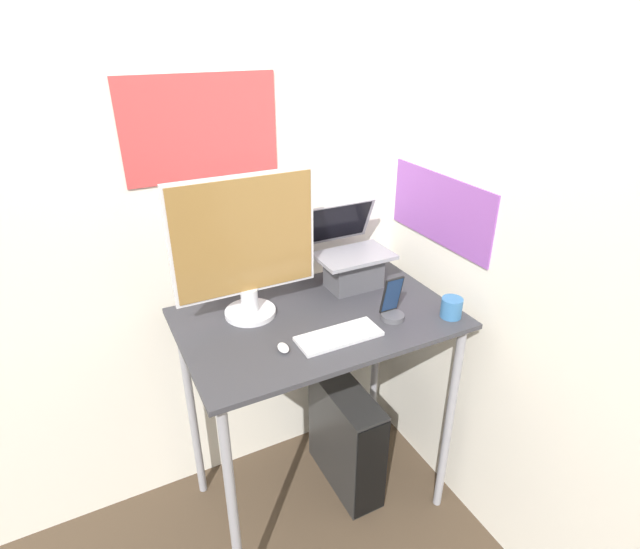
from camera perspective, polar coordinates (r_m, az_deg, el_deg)
name	(u,v)px	position (r m, az deg, el deg)	size (l,w,h in m)	color
wall_back	(274,212)	(2.17, -5.33, 7.12)	(6.00, 0.06, 2.60)	silver
wall_side_right	(512,249)	(1.92, 21.14, 2.72)	(0.06, 6.00, 2.60)	silver
desk	(318,347)	(2.03, -0.22, -8.26)	(1.06, 0.67, 1.01)	#333338
laptop	(352,263)	(2.13, 3.65, 1.32)	(0.32, 0.29, 0.34)	#4C4C51
monitor	(246,250)	(1.86, -8.48, 2.74)	(0.55, 0.20, 0.56)	silver
keyboard	(338,336)	(1.82, 2.07, -7.06)	(0.31, 0.13, 0.02)	silver
mouse	(283,348)	(1.75, -4.22, -8.36)	(0.04, 0.06, 0.03)	white
cell_phone	(392,308)	(1.93, 8.26, -3.77)	(0.09, 0.09, 0.18)	#4C4C51
computer_tower	(346,437)	(2.49, 2.97, -18.10)	(0.17, 0.47, 0.54)	black
mug	(451,308)	(1.99, 14.80, -3.68)	(0.08, 0.08, 0.08)	#336699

